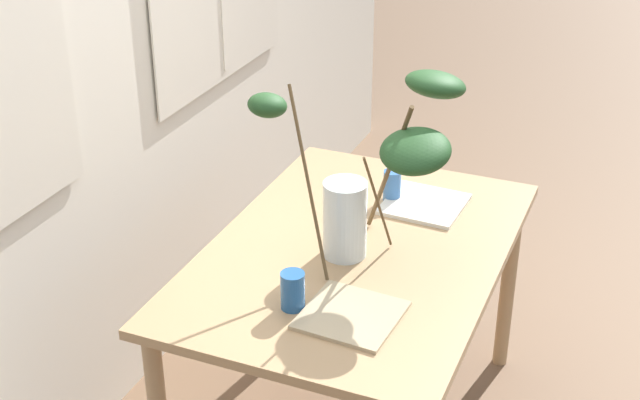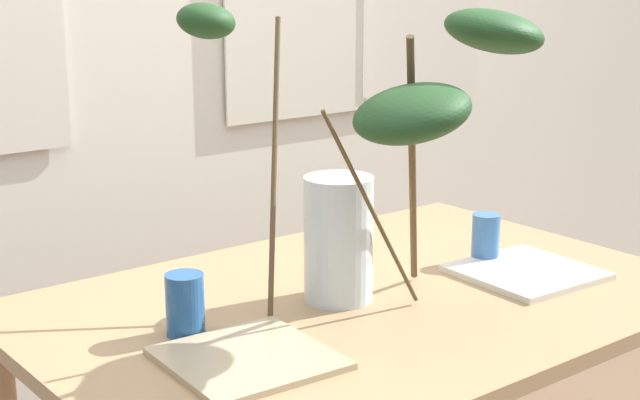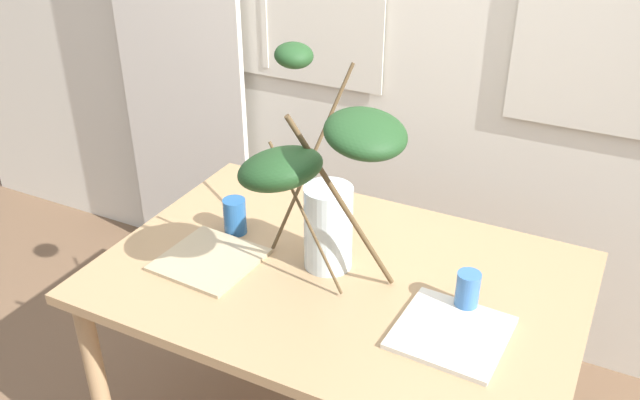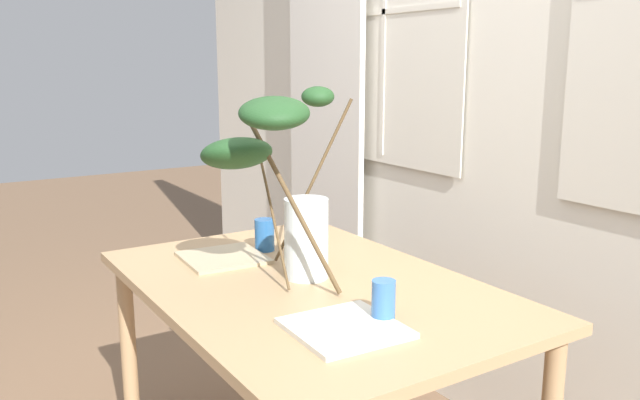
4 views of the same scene
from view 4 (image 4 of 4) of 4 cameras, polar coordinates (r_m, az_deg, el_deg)
back_wall_with_windows at (r=2.51m, az=17.65°, el=12.22°), size 5.21×0.14×2.92m
curtain_sheer_side at (r=3.30m, az=0.43°, el=7.70°), size 0.63×0.03×2.37m
dining_table at (r=2.04m, az=-1.05°, el=-9.60°), size 1.34×0.91×0.77m
vase_with_branches at (r=1.92m, az=-3.32°, el=1.27°), size 0.60×0.59×0.59m
drinking_glass_blue_left at (r=2.34m, az=-4.87°, el=-3.05°), size 0.07×0.07×0.11m
drinking_glass_blue_right at (r=1.72m, az=5.57°, el=-8.77°), size 0.06×0.06×0.11m
plate_square_left at (r=2.27m, az=-8.46°, el=-5.00°), size 0.28×0.28×0.01m
plate_square_right at (r=1.67m, az=2.18°, el=-11.12°), size 0.28×0.28×0.01m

